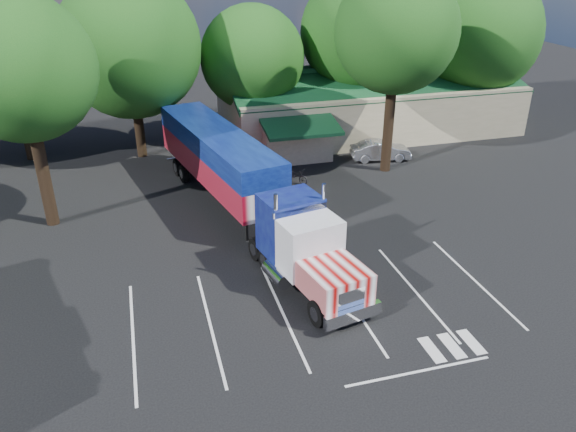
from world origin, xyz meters
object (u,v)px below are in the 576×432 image
object	(u,v)px
woman	(282,229)
bicycle	(295,176)
semi_truck	(237,175)
silver_sedan	(380,151)

from	to	relation	value
woman	bicycle	distance (m)	8.59
semi_truck	woman	bearing A→B (deg)	-80.00
silver_sedan	semi_truck	bearing A→B (deg)	127.54
semi_truck	woman	distance (m)	4.59
semi_truck	woman	size ratio (longest dim) A/B	11.93
woman	semi_truck	bearing A→B (deg)	17.88
semi_truck	silver_sedan	size ratio (longest dim) A/B	5.10
semi_truck	silver_sedan	distance (m)	13.80
bicycle	woman	bearing A→B (deg)	-148.53
woman	bicycle	world-z (taller)	woman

